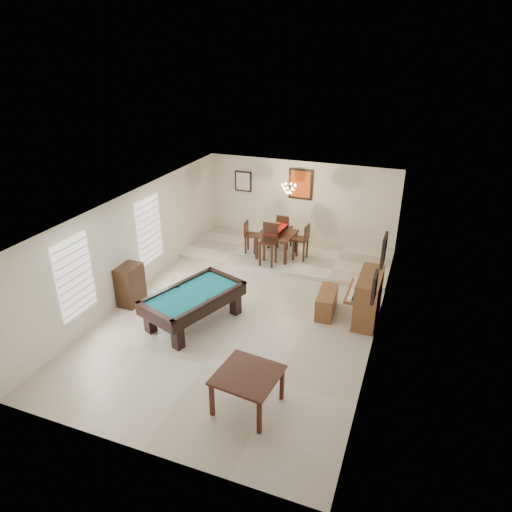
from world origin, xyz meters
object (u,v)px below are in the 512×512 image
Objects in this scene: dining_chair_south at (268,245)px; piano_bench at (327,302)px; dining_chair_north at (285,231)px; dining_chair_west at (251,237)px; dining_chair_east at (301,242)px; chandelier at (289,185)px; apothecary_chest at (130,285)px; square_table at (248,390)px; dining_table at (277,243)px; flower_vase at (277,226)px; upright_piano at (362,297)px; pool_table at (194,308)px.

piano_bench is at bearing -39.94° from dining_chair_south.
dining_chair_north reaches higher than dining_chair_west.
dining_chair_north is at bearing -130.95° from dining_chair_east.
dining_chair_west is at bearing -163.13° from chandelier.
apothecary_chest is at bearing 64.24° from dining_chair_north.
square_table is 4.58m from apothecary_chest.
piano_bench is at bearing 31.72° from dining_chair_east.
dining_table is 0.53m from flower_vase.
chandelier reaches higher than dining_chair_north.
chandelier is at bearing 73.64° from dining_chair_south.
dining_chair_east reaches higher than upright_piano.
pool_table is 3.72× the size of chandelier.
dining_chair_west is 1.49m from dining_chair_east.
dining_chair_north is (0.06, 1.35, -0.06)m from dining_chair_south.
chandelier is (0.23, 0.29, 1.13)m from flower_vase.
apothecary_chest is (-5.36, -1.31, -0.06)m from upright_piano.
chandelier is (-1.21, 6.20, 1.84)m from square_table.
dining_chair_east reaches higher than dining_table.
dining_chair_south is (0.65, 3.21, 0.34)m from pool_table.
piano_bench is 3.70m from dining_chair_west.
piano_bench is 4.59× the size of flower_vase.
dining_chair_north reaches higher than square_table.
dining_table reaches higher than square_table.
upright_piano is 6.17× the size of flower_vase.
dining_chair_south reaches higher than piano_bench.
piano_bench is at bearing -175.05° from upright_piano.
upright_piano is at bearing 43.22° from pool_table.
upright_piano is 1.27× the size of dining_chair_east.
upright_piano is 1.34× the size of piano_bench.
chandelier is (-1.81, 2.68, 1.92)m from piano_bench.
apothecary_chest is at bearing -124.83° from flower_vase.
chandelier is at bearing -114.58° from dining_chair_east.
chandelier is (-0.47, 0.25, 1.55)m from dining_chair_east.
upright_piano is 1.14× the size of dining_chair_south.
square_table is 0.87× the size of dining_chair_south.
chandelier is at bearing -78.86° from dining_chair_west.
dining_chair_west is (-0.10, 3.83, 0.22)m from pool_table.
dining_chair_east is at bearing 140.65° from dining_chair_north.
square_table is at bearing -99.52° from piano_bench.
dining_chair_east is at bearing 42.42° from dining_chair_south.
dining_chair_west is at bearing -84.67° from dining_chair_east.
apothecary_chest reaches higher than pool_table.
dining_chair_south is at bearing -93.89° from flower_vase.
apothecary_chest is 0.94× the size of dining_chair_north.
flower_vase is at bearing 130.45° from piano_bench.
dining_chair_east is at bearing 90.01° from pool_table.
apothecary_chest is 0.84× the size of dining_chair_south.
square_table reaches higher than piano_bench.
apothecary_chest is (-1.84, 0.22, 0.13)m from pool_table.
piano_bench is at bearing 15.24° from apothecary_chest.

